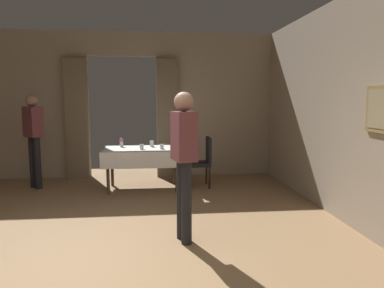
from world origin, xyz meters
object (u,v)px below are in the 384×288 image
(glass_mid_b, at_px, (152,144))
(glass_mid_c, at_px, (162,147))
(glass_mid_d, at_px, (142,147))
(person_diner_standing_aside, at_px, (34,133))
(dining_table_mid, at_px, (143,154))
(flower_vase_mid, at_px, (121,142))
(chair_mid_right, at_px, (202,159))
(person_waiter_by_doorway, at_px, (184,154))

(glass_mid_b, height_order, glass_mid_c, glass_mid_b)
(glass_mid_d, bearing_deg, glass_mid_b, 62.44)
(person_diner_standing_aside, bearing_deg, dining_table_mid, -8.59)
(dining_table_mid, distance_m, flower_vase_mid, 0.51)
(dining_table_mid, height_order, glass_mid_c, glass_mid_c)
(dining_table_mid, xyz_separation_m, chair_mid_right, (1.09, 0.06, -0.14))
(glass_mid_c, bearing_deg, glass_mid_d, -178.53)
(chair_mid_right, xyz_separation_m, person_diner_standing_aside, (-3.07, 0.24, 0.51))
(dining_table_mid, distance_m, chair_mid_right, 1.10)
(dining_table_mid, bearing_deg, person_diner_standing_aside, 171.41)
(dining_table_mid, xyz_separation_m, glass_mid_c, (0.34, -0.12, 0.14))
(glass_mid_d, bearing_deg, flower_vase_mid, 135.23)
(chair_mid_right, bearing_deg, dining_table_mid, -176.68)
(person_waiter_by_doorway, bearing_deg, chair_mid_right, 77.79)
(flower_vase_mid, height_order, person_waiter_by_doorway, person_waiter_by_doorway)
(flower_vase_mid, relative_size, person_waiter_by_doorway, 0.10)
(glass_mid_b, height_order, person_waiter_by_doorway, person_waiter_by_doorway)
(chair_mid_right, height_order, person_waiter_by_doorway, person_waiter_by_doorway)
(glass_mid_c, bearing_deg, person_diner_standing_aside, 169.85)
(flower_vase_mid, height_order, glass_mid_b, flower_vase_mid)
(glass_mid_c, distance_m, person_waiter_by_doorway, 2.41)
(chair_mid_right, bearing_deg, flower_vase_mid, 172.62)
(glass_mid_c, xyz_separation_m, person_waiter_by_doorway, (0.20, -2.40, 0.23))
(flower_vase_mid, relative_size, glass_mid_b, 1.44)
(chair_mid_right, height_order, person_diner_standing_aside, person_diner_standing_aside)
(dining_table_mid, height_order, person_waiter_by_doorway, person_waiter_by_doorway)
(glass_mid_b, bearing_deg, person_waiter_by_doorway, -82.17)
(person_waiter_by_doorway, bearing_deg, glass_mid_d, 103.01)
(flower_vase_mid, xyz_separation_m, person_waiter_by_doorway, (0.94, -2.77, 0.18))
(chair_mid_right, bearing_deg, glass_mid_b, 170.87)
(glass_mid_b, xyz_separation_m, person_waiter_by_doorway, (0.37, -2.72, 0.22))
(flower_vase_mid, bearing_deg, glass_mid_c, -26.74)
(flower_vase_mid, bearing_deg, person_waiter_by_doorway, -71.31)
(chair_mid_right, xyz_separation_m, glass_mid_d, (-1.11, -0.19, 0.28))
(chair_mid_right, relative_size, glass_mid_d, 10.03)
(glass_mid_c, xyz_separation_m, glass_mid_d, (-0.35, -0.01, 0.00))
(dining_table_mid, xyz_separation_m, person_diner_standing_aside, (-1.98, 0.30, 0.37))
(glass_mid_c, relative_size, person_waiter_by_doorway, 0.05)
(glass_mid_d, xyz_separation_m, person_diner_standing_aside, (-1.96, 0.42, 0.23))
(glass_mid_d, bearing_deg, chair_mid_right, 9.66)
(dining_table_mid, bearing_deg, chair_mid_right, 3.32)
(chair_mid_right, xyz_separation_m, person_waiter_by_doorway, (-0.56, -2.57, 0.51))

